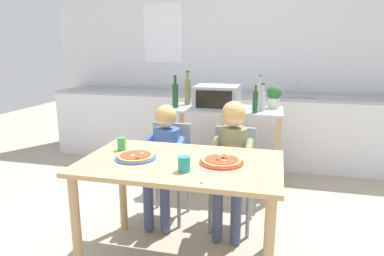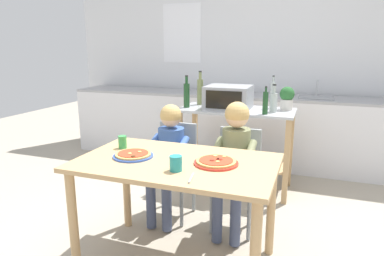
{
  "view_description": "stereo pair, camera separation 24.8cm",
  "coord_description": "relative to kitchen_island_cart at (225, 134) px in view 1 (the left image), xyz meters",
  "views": [
    {
      "loc": [
        0.59,
        -2.04,
        1.48
      ],
      "look_at": [
        0.0,
        0.3,
        0.9
      ],
      "focal_mm": 32.2,
      "sensor_mm": 36.0,
      "label": 1
    },
    {
      "loc": [
        0.82,
        -1.97,
        1.48
      ],
      "look_at": [
        0.0,
        0.3,
        0.9
      ],
      "focal_mm": 32.2,
      "sensor_mm": 36.0,
      "label": 2
    }
  ],
  "objects": [
    {
      "name": "kitchen_island_cart",
      "position": [
        0.0,
        0.0,
        0.0
      ],
      "size": [
        1.16,
        0.55,
        0.85
      ],
      "color": "#B7BABF",
      "rests_on": "ground"
    },
    {
      "name": "bottle_clear_vinegar",
      "position": [
        -0.44,
        0.14,
        0.43
      ],
      "size": [
        0.07,
        0.07,
        0.37
      ],
      "color": "olive",
      "rests_on": "kitchen_island_cart"
    },
    {
      "name": "dining_chair_right",
      "position": [
        0.19,
        -0.79,
        -0.09
      ],
      "size": [
        0.36,
        0.36,
        0.81
      ],
      "color": "gray",
      "rests_on": "ground"
    },
    {
      "name": "bottle_dark_olive_oil",
      "position": [
        0.37,
        -0.04,
        0.38
      ],
      "size": [
        0.07,
        0.07,
        0.27
      ],
      "color": "#ADB7B2",
      "rests_on": "kitchen_island_cart"
    },
    {
      "name": "drinking_cup_green",
      "position": [
        -0.55,
        -1.32,
        0.23
      ],
      "size": [
        0.06,
        0.06,
        0.09
      ],
      "primitive_type": "cylinder",
      "color": "green",
      "rests_on": "dining_table"
    },
    {
      "name": "pizza_plate_red_rimmed",
      "position": [
        0.19,
        -1.43,
        0.19
      ],
      "size": [
        0.28,
        0.28,
        0.03
      ],
      "color": "red",
      "rests_on": "dining_table"
    },
    {
      "name": "drinking_cup_teal",
      "position": [
        -0.0,
        -1.63,
        0.23
      ],
      "size": [
        0.08,
        0.08,
        0.09
      ],
      "primitive_type": "cylinder",
      "color": "teal",
      "rests_on": "dining_table"
    },
    {
      "name": "serving_spoon",
      "position": [
        0.13,
        -1.72,
        0.19
      ],
      "size": [
        0.04,
        0.14,
        0.01
      ],
      "primitive_type": "cylinder",
      "rotation": [
        0.0,
        1.57,
        1.74
      ],
      "color": "#B7BABF",
      "rests_on": "dining_table"
    },
    {
      "name": "bottle_slim_sauce",
      "position": [
        0.31,
        -0.18,
        0.39
      ],
      "size": [
        0.05,
        0.05,
        0.26
      ],
      "color": "#1E4723",
      "rests_on": "kitchen_island_cart"
    },
    {
      "name": "child_in_blue_striped_shirt",
      "position": [
        -0.37,
        -0.9,
        0.07
      ],
      "size": [
        0.32,
        0.42,
        0.99
      ],
      "color": "#424C6B",
      "rests_on": "ground"
    },
    {
      "name": "toaster_oven",
      "position": [
        -0.09,
        -0.01,
        0.4
      ],
      "size": [
        0.45,
        0.41,
        0.23
      ],
      "color": "#999BA0",
      "rests_on": "kitchen_island_cart"
    },
    {
      "name": "ground_plane",
      "position": [
        -0.07,
        -0.38,
        -0.57
      ],
      "size": [
        10.72,
        10.72,
        0.0
      ],
      "primitive_type": "plane",
      "color": "#A89E8C"
    },
    {
      "name": "bottle_tall_green_wine",
      "position": [
        0.33,
        0.17,
        0.42
      ],
      "size": [
        0.05,
        0.05,
        0.34
      ],
      "color": "#ADB7B2",
      "rests_on": "kitchen_island_cart"
    },
    {
      "name": "bottle_brown_beer",
      "position": [
        -0.52,
        -0.09,
        0.42
      ],
      "size": [
        0.06,
        0.06,
        0.33
      ],
      "color": "#1E4723",
      "rests_on": "kitchen_island_cart"
    },
    {
      "name": "child_in_olive_shirt",
      "position": [
        0.19,
        -0.91,
        0.1
      ],
      "size": [
        0.32,
        0.42,
        1.04
      ],
      "color": "#424C6B",
      "rests_on": "ground"
    },
    {
      "name": "back_wall_tiled",
      "position": [
        -0.07,
        1.29,
        0.78
      ],
      "size": [
        5.25,
        0.13,
        2.7
      ],
      "color": "silver",
      "rests_on": "ground"
    },
    {
      "name": "pizza_plate_blue_rimmed",
      "position": [
        -0.37,
        -1.48,
        0.19
      ],
      "size": [
        0.27,
        0.27,
        0.03
      ],
      "color": "#3356B7",
      "rests_on": "dining_table"
    },
    {
      "name": "dining_table",
      "position": [
        -0.07,
        -1.45,
        0.07
      ],
      "size": [
        1.29,
        0.79,
        0.75
      ],
      "color": "tan",
      "rests_on": "ground"
    },
    {
      "name": "potted_herb_plant",
      "position": [
        0.48,
        0.12,
        0.4
      ],
      "size": [
        0.15,
        0.15,
        0.23
      ],
      "color": "beige",
      "rests_on": "kitchen_island_cart"
    },
    {
      "name": "kitchen_counter",
      "position": [
        -0.07,
        0.88,
        -0.13
      ],
      "size": [
        4.72,
        0.6,
        1.08
      ],
      "color": "silver",
      "rests_on": "ground"
    },
    {
      "name": "dining_chair_left",
      "position": [
        -0.37,
        -0.77,
        -0.09
      ],
      "size": [
        0.36,
        0.36,
        0.81
      ],
      "color": "gray",
      "rests_on": "ground"
    }
  ]
}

